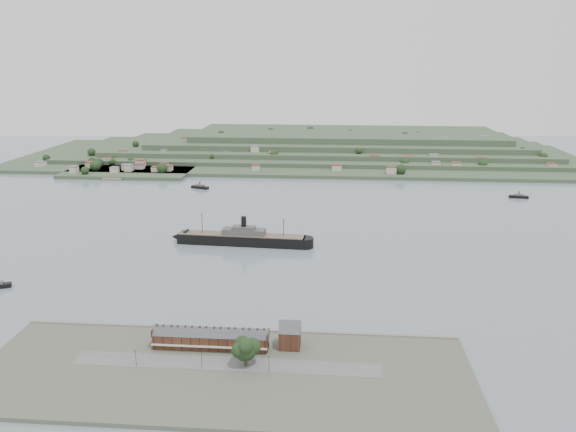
# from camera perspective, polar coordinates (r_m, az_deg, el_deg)

# --- Properties ---
(ground) EXTENTS (1400.00, 1400.00, 0.00)m
(ground) POSITION_cam_1_polar(r_m,az_deg,el_deg) (429.43, -1.76, -2.58)
(ground) COLOR slate
(ground) RESTS_ON ground
(near_shore) EXTENTS (220.00, 80.00, 2.60)m
(near_shore) POSITION_cam_1_polar(r_m,az_deg,el_deg) (260.42, -6.48, -15.41)
(near_shore) COLOR #4C5142
(near_shore) RESTS_ON ground
(terrace_row) EXTENTS (55.60, 9.80, 11.07)m
(terrace_row) POSITION_cam_1_polar(r_m,az_deg,el_deg) (275.36, -7.85, -12.22)
(terrace_row) COLOR #402217
(terrace_row) RESTS_ON ground
(gabled_building) EXTENTS (10.40, 10.18, 14.09)m
(gabled_building) POSITION_cam_1_polar(r_m,az_deg,el_deg) (273.12, 0.20, -11.99)
(gabled_building) COLOR #402217
(gabled_building) RESTS_ON ground
(far_peninsula) EXTENTS (760.00, 309.00, 30.00)m
(far_peninsula) POSITION_cam_1_polar(r_m,az_deg,el_deg) (807.65, 3.33, 7.00)
(far_peninsula) COLOR #394F34
(far_peninsula) RESTS_ON ground
(steamship) EXTENTS (109.12, 18.77, 26.16)m
(steamship) POSITION_cam_1_polar(r_m,az_deg,el_deg) (422.71, -5.10, -2.25)
(steamship) COLOR black
(steamship) RESTS_ON ground
(ferry_west) EXTENTS (20.37, 12.38, 7.40)m
(ferry_west) POSITION_cam_1_polar(r_m,az_deg,el_deg) (608.66, -8.93, 2.94)
(ferry_west) COLOR black
(ferry_west) RESTS_ON ground
(ferry_east) EXTENTS (18.96, 7.64, 6.91)m
(ferry_east) POSITION_cam_1_polar(r_m,az_deg,el_deg) (605.87, 22.38, 1.85)
(ferry_east) COLOR black
(ferry_east) RESTS_ON ground
(fig_tree) EXTENTS (12.83, 11.11, 14.32)m
(fig_tree) POSITION_cam_1_polar(r_m,az_deg,el_deg) (257.05, -4.30, -13.29)
(fig_tree) COLOR #3F2C1D
(fig_tree) RESTS_ON ground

